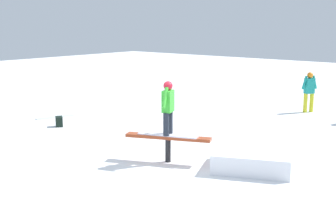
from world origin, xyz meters
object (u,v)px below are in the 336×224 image
at_px(rail_feature, 168,140).
at_px(main_rider_on_rail, 168,109).
at_px(backpack_on_snow, 59,122).
at_px(bystander_teal, 309,90).
at_px(loose_snowboard_white, 55,117).

xyz_separation_m(rail_feature, main_rider_on_rail, (0.00, 0.00, 0.78)).
height_order(rail_feature, backpack_on_snow, rail_feature).
distance_m(bystander_teal, backpack_on_snow, 9.44).
height_order(main_rider_on_rail, loose_snowboard_white, main_rider_on_rail).
height_order(loose_snowboard_white, backpack_on_snow, backpack_on_snow).
bearing_deg(main_rider_on_rail, backpack_on_snow, -28.69).
bearing_deg(loose_snowboard_white, backpack_on_snow, 74.13).
bearing_deg(rail_feature, bystander_teal, -114.04).
relative_size(main_rider_on_rail, loose_snowboard_white, 1.08).
bearing_deg(backpack_on_snow, loose_snowboard_white, -178.27).
bearing_deg(bystander_teal, backpack_on_snow, 176.78).
height_order(main_rider_on_rail, bystander_teal, main_rider_on_rail).
bearing_deg(backpack_on_snow, rail_feature, 25.84).
relative_size(rail_feature, loose_snowboard_white, 1.47).
relative_size(rail_feature, backpack_on_snow, 6.17).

